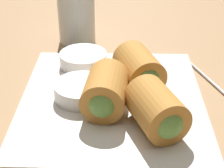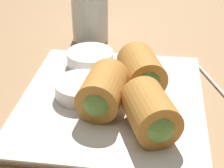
# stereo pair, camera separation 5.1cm
# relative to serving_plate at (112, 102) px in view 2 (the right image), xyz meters

# --- Properties ---
(table_surface) EXTENTS (1.80, 1.40, 0.02)m
(table_surface) POSITION_rel_serving_plate_xyz_m (0.04, -0.03, -0.02)
(table_surface) COLOR #A87F54
(table_surface) RESTS_ON ground
(serving_plate) EXTENTS (0.30, 0.27, 0.01)m
(serving_plate) POSITION_rel_serving_plate_xyz_m (0.00, 0.00, 0.00)
(serving_plate) COLOR silver
(serving_plate) RESTS_ON table_surface
(roll_front_left) EXTENTS (0.09, 0.07, 0.06)m
(roll_front_left) POSITION_rel_serving_plate_xyz_m (-0.03, 0.01, 0.04)
(roll_front_left) COLOR #C68438
(roll_front_left) RESTS_ON serving_plate
(roll_front_right) EXTENTS (0.10, 0.08, 0.06)m
(roll_front_right) POSITION_rel_serving_plate_xyz_m (0.03, -0.04, 0.04)
(roll_front_right) COLOR #C68438
(roll_front_right) RESTS_ON serving_plate
(roll_back_left) EXTENTS (0.10, 0.08, 0.06)m
(roll_back_left) POSITION_rel_serving_plate_xyz_m (-0.08, -0.06, 0.04)
(roll_back_left) COLOR #C68438
(roll_back_left) RESTS_ON serving_plate
(dipping_bowl_near) EXTENTS (0.08, 0.08, 0.02)m
(dipping_bowl_near) POSITION_rel_serving_plate_xyz_m (-0.00, 0.05, 0.02)
(dipping_bowl_near) COLOR white
(dipping_bowl_near) RESTS_ON serving_plate
(dipping_bowl_far) EXTENTS (0.08, 0.08, 0.02)m
(dipping_bowl_far) POSITION_rel_serving_plate_xyz_m (0.10, 0.05, 0.02)
(dipping_bowl_far) COLOR white
(dipping_bowl_far) RESTS_ON serving_plate
(drinking_glass) EXTENTS (0.07, 0.07, 0.10)m
(drinking_glass) POSITION_rel_serving_plate_xyz_m (0.23, 0.08, 0.04)
(drinking_glass) COLOR silver
(drinking_glass) RESTS_ON table_surface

